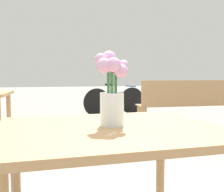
{
  "coord_description": "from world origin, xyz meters",
  "views": [
    {
      "loc": [
        -0.28,
        -1.18,
        0.95
      ],
      "look_at": [
        0.02,
        0.02,
        0.85
      ],
      "focal_mm": 45.0,
      "sensor_mm": 36.0,
      "label": 1
    }
  ],
  "objects_px": {
    "table_front": "(109,149)",
    "flower_vase": "(112,93)",
    "bench_near": "(194,103)",
    "bicycle": "(115,101)"
  },
  "relations": [
    {
      "from": "bench_near",
      "to": "bicycle",
      "type": "height_order",
      "value": "bench_near"
    },
    {
      "from": "table_front",
      "to": "flower_vase",
      "type": "distance_m",
      "value": 0.25
    },
    {
      "from": "bicycle",
      "to": "bench_near",
      "type": "bearing_deg",
      "value": -69.28
    },
    {
      "from": "bench_near",
      "to": "flower_vase",
      "type": "bearing_deg",
      "value": -125.66
    },
    {
      "from": "table_front",
      "to": "bicycle",
      "type": "xyz_separation_m",
      "value": [
        1.33,
        5.07,
        -0.29
      ]
    },
    {
      "from": "bench_near",
      "to": "bicycle",
      "type": "relative_size",
      "value": 1.24
    },
    {
      "from": "flower_vase",
      "to": "bicycle",
      "type": "height_order",
      "value": "flower_vase"
    },
    {
      "from": "bench_near",
      "to": "bicycle",
      "type": "xyz_separation_m",
      "value": [
        -0.8,
        2.11,
        -0.14
      ]
    },
    {
      "from": "flower_vase",
      "to": "bench_near",
      "type": "relative_size",
      "value": 0.18
    },
    {
      "from": "table_front",
      "to": "bench_near",
      "type": "relative_size",
      "value": 0.52
    }
  ]
}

